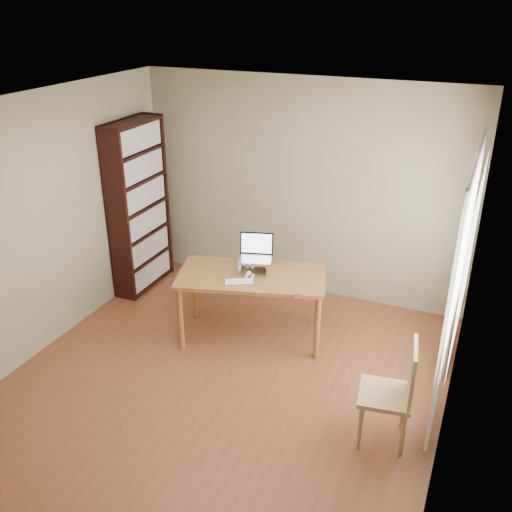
{
  "coord_description": "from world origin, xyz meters",
  "views": [
    {
      "loc": [
        2.07,
        -3.86,
        3.42
      ],
      "look_at": [
        -0.03,
        0.95,
        0.98
      ],
      "focal_mm": 40.0,
      "sensor_mm": 36.0,
      "label": 1
    }
  ],
  "objects_px": {
    "cat": "(254,264)",
    "chair": "(395,391)",
    "desk": "(252,282)",
    "laptop": "(257,252)",
    "keyboard": "(239,282)",
    "bookshelf": "(139,207)"
  },
  "relations": [
    {
      "from": "desk",
      "to": "keyboard",
      "type": "relative_size",
      "value": 5.06
    },
    {
      "from": "bookshelf",
      "to": "keyboard",
      "type": "height_order",
      "value": "bookshelf"
    },
    {
      "from": "bookshelf",
      "to": "desk",
      "type": "height_order",
      "value": "bookshelf"
    },
    {
      "from": "bookshelf",
      "to": "cat",
      "type": "height_order",
      "value": "bookshelf"
    },
    {
      "from": "laptop",
      "to": "cat",
      "type": "relative_size",
      "value": 0.84
    },
    {
      "from": "desk",
      "to": "chair",
      "type": "distance_m",
      "value": 1.98
    },
    {
      "from": "bookshelf",
      "to": "chair",
      "type": "bearing_deg",
      "value": -24.59
    },
    {
      "from": "chair",
      "to": "laptop",
      "type": "bearing_deg",
      "value": 137.48
    },
    {
      "from": "bookshelf",
      "to": "cat",
      "type": "bearing_deg",
      "value": -15.11
    },
    {
      "from": "bookshelf",
      "to": "laptop",
      "type": "bearing_deg",
      "value": -13.94
    },
    {
      "from": "bookshelf",
      "to": "chair",
      "type": "distance_m",
      "value": 3.83
    },
    {
      "from": "bookshelf",
      "to": "chair",
      "type": "height_order",
      "value": "bookshelf"
    },
    {
      "from": "cat",
      "to": "chair",
      "type": "height_order",
      "value": "chair"
    },
    {
      "from": "keyboard",
      "to": "cat",
      "type": "bearing_deg",
      "value": 61.23
    },
    {
      "from": "bookshelf",
      "to": "keyboard",
      "type": "distance_m",
      "value": 1.91
    },
    {
      "from": "desk",
      "to": "chair",
      "type": "relative_size",
      "value": 1.78
    },
    {
      "from": "bookshelf",
      "to": "keyboard",
      "type": "xyz_separation_m",
      "value": [
        1.71,
        -0.8,
        -0.29
      ]
    },
    {
      "from": "keyboard",
      "to": "cat",
      "type": "height_order",
      "value": "cat"
    },
    {
      "from": "desk",
      "to": "keyboard",
      "type": "bearing_deg",
      "value": -116.8
    },
    {
      "from": "desk",
      "to": "laptop",
      "type": "height_order",
      "value": "laptop"
    },
    {
      "from": "keyboard",
      "to": "chair",
      "type": "relative_size",
      "value": 0.35
    },
    {
      "from": "laptop",
      "to": "cat",
      "type": "height_order",
      "value": "laptop"
    }
  ]
}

